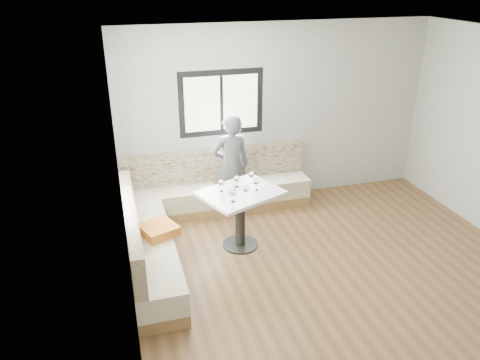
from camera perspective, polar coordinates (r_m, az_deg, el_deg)
name	(u,v)px	position (r m, az deg, el deg)	size (l,w,h in m)	color
room	(346,173)	(5.32, 12.80, 0.80)	(5.01, 5.01, 2.81)	brown
banquette	(190,213)	(6.66, -6.07, -4.03)	(2.90, 2.80, 0.95)	olive
table	(240,206)	(6.21, 0.04, -3.13)	(1.22, 1.10, 0.82)	black
person	(231,166)	(7.00, -1.08, 1.76)	(0.58, 0.38, 1.59)	#474A50
olive_ramekin	(231,190)	(6.11, -1.15, -1.29)	(0.09, 0.09, 0.04)	white
wine_glass_a	(233,193)	(5.81, -0.85, -1.58)	(0.08, 0.08, 0.18)	white
wine_glass_b	(246,189)	(5.90, 0.76, -1.12)	(0.08, 0.08, 0.18)	white
wine_glass_c	(256,182)	(6.11, 1.97, -0.22)	(0.08, 0.08, 0.18)	white
wine_glass_d	(237,179)	(6.20, -0.41, 0.16)	(0.08, 0.08, 0.18)	white
wine_glass_e	(251,175)	(6.31, 1.39, 0.62)	(0.08, 0.08, 0.18)	white
wine_glass_f	(221,183)	(6.08, -2.33, -0.35)	(0.08, 0.08, 0.18)	white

